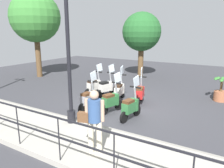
# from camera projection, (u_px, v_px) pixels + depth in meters

# --- Properties ---
(ground_plane) EXTENTS (28.00, 28.00, 0.00)m
(ground_plane) POSITION_uv_depth(u_px,v_px,m) (120.00, 108.00, 8.99)
(ground_plane) COLOR #38383D
(promenade_walkway) EXTENTS (2.20, 20.00, 0.15)m
(promenade_walkway) POSITION_uv_depth(u_px,v_px,m) (68.00, 137.00, 6.34)
(promenade_walkway) COLOR #A39E93
(promenade_walkway) RESTS_ON ground_plane
(fence_railing) EXTENTS (0.04, 16.03, 1.07)m
(fence_railing) POSITION_uv_depth(u_px,v_px,m) (36.00, 123.00, 5.28)
(fence_railing) COLOR black
(fence_railing) RESTS_ON promenade_walkway
(lamp_post_near) EXTENTS (0.26, 0.90, 4.65)m
(lamp_post_near) POSITION_uv_depth(u_px,v_px,m) (69.00, 59.00, 6.71)
(lamp_post_near) COLOR black
(lamp_post_near) RESTS_ON promenade_walkway
(pedestrian_with_bag) EXTENTS (0.41, 0.63, 1.59)m
(pedestrian_with_bag) POSITION_uv_depth(u_px,v_px,m) (94.00, 117.00, 5.21)
(pedestrian_with_bag) COLOR beige
(pedestrian_with_bag) RESTS_ON promenade_walkway
(tree_large) EXTENTS (3.25, 3.25, 5.58)m
(tree_large) POSITION_uv_depth(u_px,v_px,m) (35.00, 17.00, 14.17)
(tree_large) COLOR brown
(tree_large) RESTS_ON ground_plane
(tree_distant) EXTENTS (2.52, 2.52, 4.29)m
(tree_distant) POSITION_uv_depth(u_px,v_px,m) (142.00, 32.00, 14.21)
(tree_distant) COLOR brown
(tree_distant) RESTS_ON ground_plane
(potted_palm) EXTENTS (1.06, 0.66, 1.05)m
(potted_palm) POSITION_uv_depth(u_px,v_px,m) (221.00, 91.00, 9.76)
(potted_palm) COLOR #9E5B3D
(potted_palm) RESTS_ON ground_plane
(scooter_near_0) EXTENTS (1.23, 0.45, 1.54)m
(scooter_near_0) POSITION_uv_depth(u_px,v_px,m) (131.00, 106.00, 7.70)
(scooter_near_0) COLOR black
(scooter_near_0) RESTS_ON ground_plane
(scooter_near_1) EXTENTS (1.21, 0.52, 1.54)m
(scooter_near_1) POSITION_uv_depth(u_px,v_px,m) (111.00, 101.00, 8.35)
(scooter_near_1) COLOR black
(scooter_near_1) RESTS_ON ground_plane
(scooter_near_2) EXTENTS (1.23, 0.44, 1.54)m
(scooter_near_2) POSITION_uv_depth(u_px,v_px,m) (89.00, 99.00, 8.58)
(scooter_near_2) COLOR black
(scooter_near_2) RESTS_ON ground_plane
(scooter_far_0) EXTENTS (1.20, 0.54, 1.54)m
(scooter_far_0) POSITION_uv_depth(u_px,v_px,m) (140.00, 93.00, 9.38)
(scooter_far_0) COLOR black
(scooter_far_0) RESTS_ON ground_plane
(scooter_far_1) EXTENTS (1.22, 0.48, 1.54)m
(scooter_far_1) POSITION_uv_depth(u_px,v_px,m) (120.00, 90.00, 9.86)
(scooter_far_1) COLOR black
(scooter_far_1) RESTS_ON ground_plane
(scooter_far_2) EXTENTS (1.20, 0.54, 1.54)m
(scooter_far_2) POSITION_uv_depth(u_px,v_px,m) (106.00, 87.00, 10.38)
(scooter_far_2) COLOR black
(scooter_far_2) RESTS_ON ground_plane
(scooter_far_3) EXTENTS (1.21, 0.53, 1.54)m
(scooter_far_3) POSITION_uv_depth(u_px,v_px,m) (94.00, 86.00, 10.65)
(scooter_far_3) COLOR black
(scooter_far_3) RESTS_ON ground_plane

